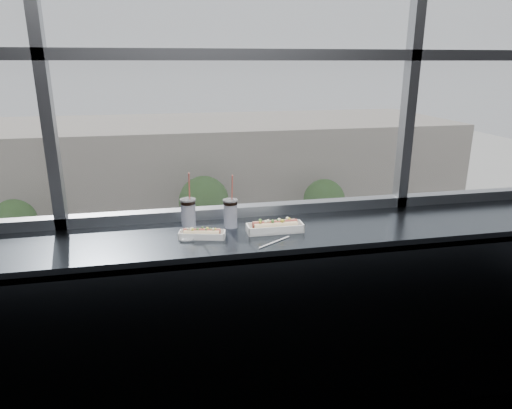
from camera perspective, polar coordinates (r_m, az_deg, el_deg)
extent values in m
plane|color=black|center=(2.91, -1.57, -11.69)|extent=(6.00, 0.00, 6.00)
cube|color=#40474F|center=(2.44, -0.52, -4.07)|extent=(6.00, 0.55, 0.06)
cube|color=#40474F|center=(2.47, 0.72, -17.56)|extent=(6.00, 0.04, 1.04)
cube|color=white|center=(2.36, -6.74, -4.09)|extent=(0.25, 0.13, 0.01)
cube|color=white|center=(2.36, -6.75, -3.73)|extent=(0.25, 0.13, 0.03)
cylinder|color=beige|center=(2.35, -6.76, -3.58)|extent=(0.19, 0.08, 0.04)
cylinder|color=#993E31|center=(2.35, -6.77, -3.33)|extent=(0.19, 0.07, 0.03)
cube|color=white|center=(2.43, 2.37, -3.34)|extent=(0.30, 0.10, 0.01)
cube|color=white|center=(2.42, 2.38, -2.90)|extent=(0.30, 0.10, 0.04)
cylinder|color=beige|center=(2.42, 2.38, -2.70)|extent=(0.23, 0.05, 0.05)
cylinder|color=#993E31|center=(2.41, 2.39, -2.40)|extent=(0.24, 0.04, 0.03)
cylinder|color=white|center=(2.48, -8.45, -1.22)|extent=(0.08, 0.08, 0.16)
cylinder|color=black|center=(2.46, -8.52, 0.31)|extent=(0.08, 0.08, 0.02)
cylinder|color=silver|center=(2.46, -8.54, 0.60)|extent=(0.09, 0.09, 0.01)
cylinder|color=#C85244|center=(2.43, -8.34, 2.15)|extent=(0.01, 0.04, 0.16)
cylinder|color=white|center=(2.48, -3.21, -1.20)|extent=(0.07, 0.07, 0.15)
cylinder|color=black|center=(2.46, -3.24, 0.25)|extent=(0.08, 0.08, 0.02)
cylinder|color=silver|center=(2.45, -3.24, 0.52)|extent=(0.08, 0.08, 0.01)
cylinder|color=#C85244|center=(2.43, -3.00, 2.00)|extent=(0.01, 0.04, 0.16)
cylinder|color=white|center=(2.28, 2.31, -4.72)|extent=(0.19, 0.12, 0.01)
ellipsoid|color=silver|center=(2.33, -8.63, -4.32)|extent=(0.08, 0.06, 0.02)
plane|color=#B3B1AA|center=(47.80, -10.73, 1.34)|extent=(120.00, 120.00, 0.00)
cube|color=black|center=(25.96, -9.39, -12.75)|extent=(80.00, 10.00, 0.06)
cube|color=#B3B1AA|center=(33.14, -10.05, -5.89)|extent=(80.00, 6.00, 0.04)
cube|color=gray|center=(41.49, -10.85, 4.60)|extent=(50.00, 14.00, 8.00)
imported|color=silver|center=(31.59, 12.64, -4.95)|extent=(3.66, 7.07, 2.25)
imported|color=navy|center=(26.90, 25.74, -10.50)|extent=(2.98, 6.72, 2.21)
imported|color=silver|center=(22.65, 4.20, -14.25)|extent=(2.76, 6.31, 2.08)
imported|color=maroon|center=(22.00, -12.37, -15.74)|extent=(3.23, 6.41, 2.06)
imported|color=black|center=(22.49, -22.53, -16.09)|extent=(3.08, 6.17, 1.98)
imported|color=#9C0310|center=(29.30, -3.01, -6.53)|extent=(3.07, 6.38, 2.06)
imported|color=#66605B|center=(33.12, 1.15, -3.63)|extent=(0.70, 0.93, 2.09)
imported|color=#66605B|center=(33.06, 5.81, -3.66)|extent=(0.73, 0.98, 2.20)
cylinder|color=#47382B|center=(34.16, -27.55, -5.04)|extent=(0.22, 0.22, 2.18)
sphere|color=#345A24|center=(33.52, -28.02, -1.87)|extent=(2.90, 2.90, 2.90)
cylinder|color=#47382B|center=(32.76, -6.39, -3.56)|extent=(0.26, 0.26, 2.62)
sphere|color=#345A24|center=(31.98, -6.53, 0.46)|extent=(3.50, 3.50, 3.50)
cylinder|color=#47382B|center=(34.66, 8.35, -2.74)|extent=(0.23, 0.23, 2.30)
sphere|color=#345A24|center=(34.00, 8.51, 0.60)|extent=(3.07, 3.07, 3.07)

